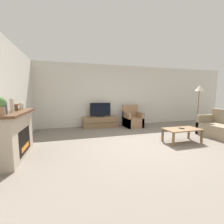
% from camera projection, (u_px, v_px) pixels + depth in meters
% --- Properties ---
extents(ground_plane, '(24.00, 24.00, 0.00)m').
position_uv_depth(ground_plane, '(145.00, 145.00, 4.14)').
color(ground_plane, slate).
extents(wall_back, '(12.00, 0.06, 2.70)m').
position_uv_depth(wall_back, '(114.00, 96.00, 6.81)').
color(wall_back, beige).
rests_on(wall_back, ground).
extents(fireplace, '(0.48, 1.60, 1.03)m').
position_uv_depth(fireplace, '(15.00, 134.00, 3.29)').
color(fireplace, '#B7A893').
rests_on(fireplace, ground).
extents(mantel_vase_left, '(0.07, 0.07, 0.26)m').
position_uv_depth(mantel_vase_left, '(5.00, 108.00, 2.76)').
color(mantel_vase_left, '#385670').
rests_on(mantel_vase_left, fireplace).
extents(mantel_vase_centre_left, '(0.08, 0.08, 0.30)m').
position_uv_depth(mantel_vase_centre_left, '(12.00, 105.00, 3.10)').
color(mantel_vase_centre_left, beige).
rests_on(mantel_vase_centre_left, fireplace).
extents(mantel_vase_right, '(0.13, 0.13, 0.19)m').
position_uv_depth(mantel_vase_right, '(21.00, 106.00, 3.68)').
color(mantel_vase_right, beige).
rests_on(mantel_vase_right, fireplace).
extents(mantel_clock, '(0.08, 0.11, 0.15)m').
position_uv_depth(mantel_clock, '(17.00, 107.00, 3.38)').
color(mantel_clock, brown).
rests_on(mantel_clock, fireplace).
extents(potted_plant, '(0.19, 0.19, 0.33)m').
position_uv_depth(potted_plant, '(0.00, 105.00, 2.56)').
color(potted_plant, '#936B4C').
rests_on(potted_plant, fireplace).
extents(tv_stand, '(1.48, 0.51, 0.45)m').
position_uv_depth(tv_stand, '(100.00, 122.00, 6.43)').
color(tv_stand, brown).
rests_on(tv_stand, ground).
extents(tv, '(0.89, 0.18, 0.60)m').
position_uv_depth(tv, '(100.00, 110.00, 6.37)').
color(tv, black).
rests_on(tv, tv_stand).
extents(armchair, '(0.70, 0.76, 0.94)m').
position_uv_depth(armchair, '(132.00, 120.00, 6.52)').
color(armchair, '#937051').
rests_on(armchair, ground).
extents(coffee_table, '(1.04, 0.56, 0.40)m').
position_uv_depth(coffee_table, '(182.00, 130.00, 4.38)').
color(coffee_table, brown).
rests_on(coffee_table, ground).
extents(remote, '(0.10, 0.15, 0.02)m').
position_uv_depth(remote, '(182.00, 128.00, 4.37)').
color(remote, black).
rests_on(remote, coffee_table).
extents(floor_lamp, '(0.33, 0.33, 1.74)m').
position_uv_depth(floor_lamp, '(199.00, 92.00, 5.64)').
color(floor_lamp, black).
rests_on(floor_lamp, ground).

